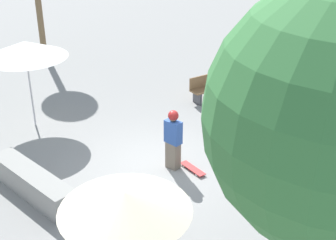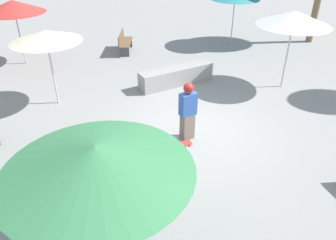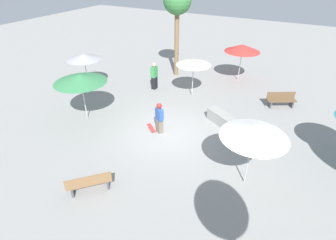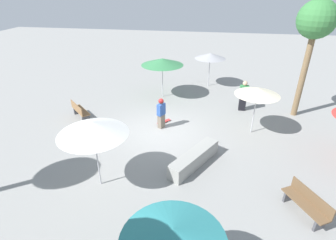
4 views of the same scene
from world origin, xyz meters
TOP-DOWN VIEW (x-y plane):
  - ground_plane at (0.00, 0.00)m, footprint 60.00×60.00m
  - skater_main at (0.32, 0.06)m, footprint 0.48×0.41m
  - skateboard at (0.83, 0.03)m, footprint 0.74×0.67m
  - concrete_ledge at (-2.54, -1.82)m, footprint 2.63×1.86m
  - bench_near at (0.62, 4.59)m, footprint 1.42×1.46m
  - bench_far at (-4.46, -5.47)m, footprint 1.61×1.17m
  - shade_umbrella_green at (4.37, 0.75)m, footprint 2.60×2.60m
  - shade_umbrella_cream at (0.57, -4.38)m, footprint 2.05×2.05m
  - shade_umbrella_white at (-4.21, 1.45)m, footprint 2.35×2.35m
  - shade_umbrella_red at (-1.28, -8.12)m, footprint 2.33×2.33m
  - shade_umbrella_grey at (6.89, -2.09)m, footprint 2.11×2.11m
  - palm_tree_left at (2.98, -6.95)m, footprint 1.83×1.83m
  - bystander_watching at (3.12, -4.13)m, footprint 0.27×0.48m

SIDE VIEW (x-z plane):
  - ground_plane at x=0.00m, z-range 0.00..0.00m
  - skateboard at x=0.83m, z-range 0.02..0.09m
  - concrete_ledge at x=-2.54m, z-range 0.00..0.62m
  - bench_near at x=0.62m, z-range 0.00..0.85m
  - bench_far at x=-4.46m, z-range 0.00..0.85m
  - skater_main at x=0.32m, z-range 0.06..1.64m
  - bystander_watching at x=3.12m, z-range 0.00..1.75m
  - shade_umbrella_grey at x=6.89m, z-range 0.97..3.28m
  - shade_umbrella_cream at x=0.57m, z-range 0.99..3.29m
  - shade_umbrella_red at x=-1.28m, z-range 1.00..3.48m
  - shade_umbrella_green at x=4.37m, z-range 1.03..3.50m
  - shade_umbrella_white at x=-4.21m, z-range 1.06..3.63m
  - palm_tree_left at x=2.98m, z-range 1.87..7.80m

